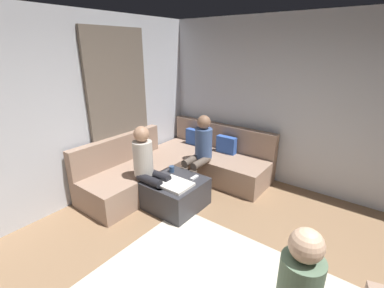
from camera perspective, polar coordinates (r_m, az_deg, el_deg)
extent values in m
cube|color=silver|center=(4.44, 28.31, 6.34)|extent=(6.00, 0.12, 2.70)
cube|color=silver|center=(3.93, -31.20, 4.31)|extent=(0.12, 6.00, 2.70)
cube|color=#726659|center=(4.49, -15.14, 6.87)|extent=(0.06, 1.10, 2.50)
cube|color=#9E7F6B|center=(4.91, 4.09, -4.17)|extent=(2.10, 0.85, 0.42)
cube|color=#9E7F6B|center=(5.03, 6.43, 1.69)|extent=(2.10, 0.14, 0.45)
cube|color=#9E7F6B|center=(4.42, -12.12, -7.50)|extent=(0.85, 1.70, 0.42)
cube|color=#9E7F6B|center=(4.50, -15.50, -1.20)|extent=(0.14, 1.70, 0.45)
cube|color=#3359B2|center=(5.19, 0.62, 1.16)|extent=(0.36, 0.12, 0.36)
cube|color=#3359B2|center=(4.83, 7.31, -0.49)|extent=(0.36, 0.12, 0.36)
cube|color=#333338|center=(3.97, -3.56, -10.42)|extent=(0.76, 0.76, 0.42)
cube|color=white|center=(3.72, -3.67, -8.59)|extent=(0.44, 0.36, 0.04)
cylinder|color=#334C72|center=(4.10, -4.35, -5.34)|extent=(0.08, 0.08, 0.10)
cube|color=white|center=(3.92, 0.49, -7.14)|extent=(0.05, 0.15, 0.02)
cylinder|color=brown|center=(4.25, 0.27, -8.20)|extent=(0.12, 0.12, 0.42)
cylinder|color=brown|center=(4.35, -1.64, -7.52)|extent=(0.12, 0.12, 0.42)
cylinder|color=brown|center=(4.27, 1.89, -3.99)|extent=(0.12, 0.40, 0.12)
cylinder|color=brown|center=(4.37, -0.04, -3.41)|extent=(0.12, 0.40, 0.12)
cylinder|color=#3F598C|center=(4.38, 2.48, 0.14)|extent=(0.28, 0.28, 0.50)
sphere|color=#8C664C|center=(4.27, 2.56, 4.68)|extent=(0.22, 0.22, 0.22)
cylinder|color=black|center=(3.90, -4.85, -11.05)|extent=(0.12, 0.12, 0.42)
cylinder|color=black|center=(3.79, -6.70, -12.13)|extent=(0.12, 0.12, 0.42)
cylinder|color=black|center=(3.89, -7.17, -6.68)|extent=(0.40, 0.12, 0.12)
cylinder|color=black|center=(3.78, -9.08, -7.63)|extent=(0.40, 0.12, 0.12)
cylinder|color=beige|center=(3.87, -10.40, -2.98)|extent=(0.28, 0.28, 0.50)
sphere|color=tan|center=(3.74, -10.74, 2.10)|extent=(0.22, 0.22, 0.22)
sphere|color=#D8AD8C|center=(1.90, 23.21, -19.23)|extent=(0.22, 0.22, 0.22)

